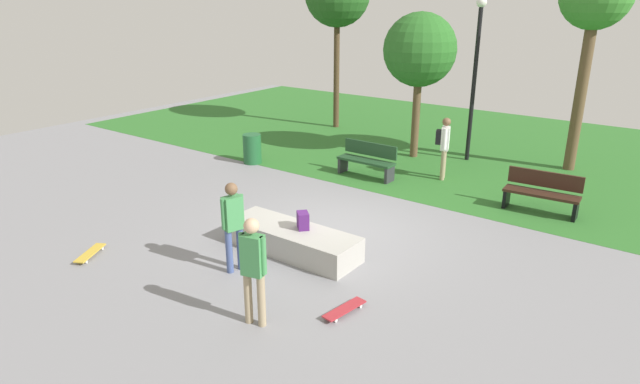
{
  "coord_description": "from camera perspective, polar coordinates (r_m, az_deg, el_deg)",
  "views": [
    {
      "loc": [
        5.87,
        -8.46,
        4.58
      ],
      "look_at": [
        -0.1,
        -0.39,
        0.95
      ],
      "focal_mm": 30.51,
      "sensor_mm": 36.0,
      "label": 1
    }
  ],
  "objects": [
    {
      "name": "concrete_ledge",
      "position": [
        10.3,
        -2.92,
        -5.04
      ],
      "size": [
        2.68,
        0.89,
        0.48
      ],
      "primitive_type": "cube",
      "color": "#A8A59E",
      "rests_on": "ground_plane"
    },
    {
      "name": "park_bench_by_oak",
      "position": [
        14.55,
        4.98,
        3.45
      ],
      "size": [
        1.61,
        0.49,
        0.91
      ],
      "color": "#1E4223",
      "rests_on": "ground_plane"
    },
    {
      "name": "skater_performing_trick",
      "position": [
        7.86,
        -7.02,
        -7.51
      ],
      "size": [
        0.42,
        0.27,
        1.69
      ],
      "color": "tan",
      "rests_on": "ground_plane"
    },
    {
      "name": "ground_plane",
      "position": [
        11.27,
        1.59,
        -4.09
      ],
      "size": [
        28.0,
        28.0,
        0.0
      ],
      "primitive_type": "plane",
      "color": "gray"
    },
    {
      "name": "backpack_on_ledge",
      "position": [
        10.13,
        -1.8,
        -3.01
      ],
      "size": [
        0.34,
        0.34,
        0.32
      ],
      "primitive_type": "cube",
      "rotation": [
        0.0,
        0.0,
        5.54
      ],
      "color": "#4C1E66",
      "rests_on": "concrete_ledge"
    },
    {
      "name": "trash_bin",
      "position": [
        15.84,
        -7.12,
        4.52
      ],
      "size": [
        0.52,
        0.52,
        0.85
      ],
      "primitive_type": "cylinder",
      "color": "#1E592D",
      "rests_on": "ground_plane"
    },
    {
      "name": "tree_broad_elm",
      "position": [
        16.16,
        10.43,
        14.38
      ],
      "size": [
        2.08,
        2.08,
        4.18
      ],
      "color": "brown",
      "rests_on": "grass_lawn"
    },
    {
      "name": "skateboard_by_ledge",
      "position": [
        8.51,
        2.58,
        -12.17
      ],
      "size": [
        0.32,
        0.82,
        0.08
      ],
      "color": "#A5262D",
      "rests_on": "ground_plane"
    },
    {
      "name": "pedestrian_with_backpack",
      "position": [
        14.54,
        12.88,
        5.06
      ],
      "size": [
        0.42,
        0.41,
        1.64
      ],
      "color": "tan",
      "rests_on": "ground_plane"
    },
    {
      "name": "park_bench_near_path",
      "position": [
        13.05,
        22.28,
        0.04
      ],
      "size": [
        1.63,
        0.57,
        0.91
      ],
      "color": "#331E14",
      "rests_on": "ground_plane"
    },
    {
      "name": "lamp_post",
      "position": [
        16.2,
        16.01,
        12.63
      ],
      "size": [
        0.28,
        0.28,
        4.56
      ],
      "color": "black",
      "rests_on": "ground_plane"
    },
    {
      "name": "skateboard_spare",
      "position": [
        11.06,
        -22.96,
        -5.91
      ],
      "size": [
        0.55,
        0.8,
        0.08
      ],
      "color": "gold",
      "rests_on": "ground_plane"
    },
    {
      "name": "skater_watching",
      "position": [
        9.44,
        -9.1,
        -2.99
      ],
      "size": [
        0.28,
        0.42,
        1.64
      ],
      "color": "#3F5184",
      "rests_on": "ground_plane"
    },
    {
      "name": "grass_lawn",
      "position": [
        18.29,
        16.62,
        4.56
      ],
      "size": [
        26.6,
        11.52,
        0.01
      ],
      "primitive_type": "cube",
      "color": "#2D6B28",
      "rests_on": "ground_plane"
    }
  ]
}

